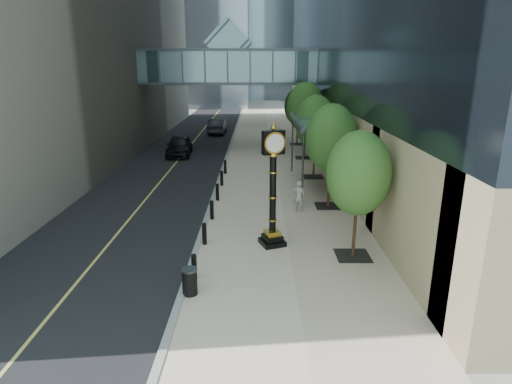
% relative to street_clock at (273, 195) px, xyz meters
% --- Properties ---
extents(ground, '(320.00, 320.00, 0.00)m').
position_rel_street_clock_xyz_m(ground, '(-0.29, -4.18, -2.34)').
color(ground, gray).
rests_on(ground, ground).
extents(road, '(8.00, 180.00, 0.02)m').
position_rel_street_clock_xyz_m(road, '(-7.29, 35.82, -2.33)').
color(road, black).
rests_on(road, ground).
extents(sidewalk, '(8.00, 180.00, 0.06)m').
position_rel_street_clock_xyz_m(sidewalk, '(0.71, 35.82, -2.31)').
color(sidewalk, beige).
rests_on(sidewalk, ground).
extents(curb, '(0.25, 180.00, 0.07)m').
position_rel_street_clock_xyz_m(curb, '(-3.29, 35.82, -2.31)').
color(curb, gray).
rests_on(curb, ground).
extents(skywalk, '(17.00, 4.20, 5.80)m').
position_rel_street_clock_xyz_m(skywalk, '(-3.29, 23.82, 5.37)').
color(skywalk, slate).
rests_on(skywalk, ground).
extents(entrance_canopy, '(3.00, 8.00, 4.38)m').
position_rel_street_clock_xyz_m(entrance_canopy, '(3.19, 9.82, 1.85)').
color(entrance_canopy, '#383F44').
rests_on(entrance_canopy, ground).
extents(bollard_row, '(0.20, 16.20, 0.90)m').
position_rel_street_clock_xyz_m(bollard_row, '(-2.99, 4.82, -1.83)').
color(bollard_row, black).
rests_on(bollard_row, sidewalk).
extents(street_trees, '(3.07, 28.61, 6.30)m').
position_rel_street_clock_xyz_m(street_trees, '(3.31, 12.57, 1.59)').
color(street_trees, black).
rests_on(street_trees, sidewalk).
extents(street_clock, '(1.27, 1.27, 5.26)m').
position_rel_street_clock_xyz_m(street_clock, '(0.00, 0.00, 0.00)').
color(street_clock, black).
rests_on(street_clock, sidewalk).
extents(trash_bin, '(0.58, 0.58, 0.90)m').
position_rel_street_clock_xyz_m(trash_bin, '(-2.99, -4.28, -1.83)').
color(trash_bin, black).
rests_on(trash_bin, sidewalk).
extents(pedestrian, '(0.72, 0.60, 1.70)m').
position_rel_street_clock_xyz_m(pedestrian, '(1.58, 4.45, -1.43)').
color(pedestrian, '#B2ABA3').
rests_on(pedestrian, sidewalk).
extents(car_near, '(2.33, 5.14, 1.71)m').
position_rel_street_clock_xyz_m(car_near, '(-7.51, 19.60, -1.47)').
color(car_near, black).
rests_on(car_near, road).
extents(car_far, '(1.92, 5.19, 1.70)m').
position_rel_street_clock_xyz_m(car_far, '(-5.25, 32.01, -1.47)').
color(car_far, black).
rests_on(car_far, road).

